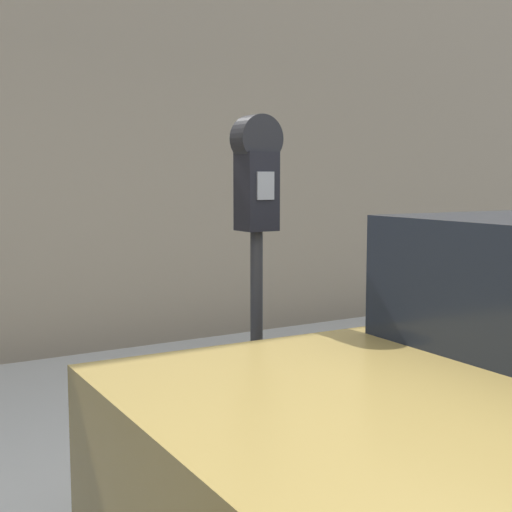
% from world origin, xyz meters
% --- Properties ---
extents(sidewalk, '(24.00, 2.80, 0.11)m').
position_xyz_m(sidewalk, '(0.00, 2.20, 0.06)').
color(sidewalk, '#ADAAA3').
rests_on(sidewalk, ground_plane).
extents(building_facade, '(24.00, 0.30, 4.61)m').
position_xyz_m(building_facade, '(0.00, 4.13, 2.31)').
color(building_facade, tan).
rests_on(building_facade, ground_plane).
extents(parking_meter, '(0.21, 0.15, 1.61)m').
position_xyz_m(parking_meter, '(-0.00, 1.09, 1.30)').
color(parking_meter, '#2D2D30').
rests_on(parking_meter, sidewalk).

